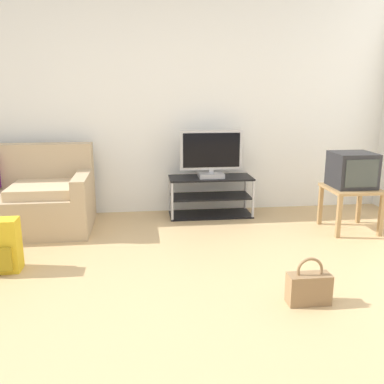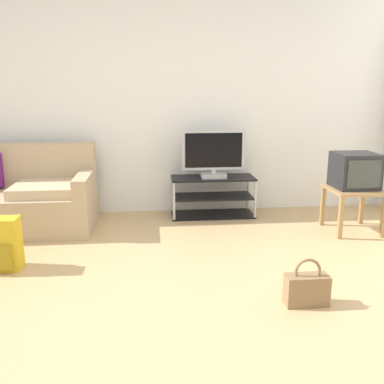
# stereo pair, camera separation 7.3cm
# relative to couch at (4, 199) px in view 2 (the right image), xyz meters

# --- Properties ---
(ground_plane) EXTENTS (9.00, 9.80, 0.02)m
(ground_plane) POSITION_rel_couch_xyz_m (1.35, -1.91, -0.33)
(ground_plane) COLOR tan
(wall_back) EXTENTS (9.00, 0.10, 2.70)m
(wall_back) POSITION_rel_couch_xyz_m (1.35, 0.54, 1.03)
(wall_back) COLOR white
(wall_back) RESTS_ON ground_plane
(couch) EXTENTS (1.81, 0.86, 0.85)m
(couch) POSITION_rel_couch_xyz_m (0.00, 0.00, 0.00)
(couch) COLOR tan
(couch) RESTS_ON ground_plane
(tv_stand) EXTENTS (0.94, 0.40, 0.45)m
(tv_stand) POSITION_rel_couch_xyz_m (2.22, 0.24, -0.09)
(tv_stand) COLOR black
(tv_stand) RESTS_ON ground_plane
(flat_tv) EXTENTS (0.69, 0.22, 0.53)m
(flat_tv) POSITION_rel_couch_xyz_m (2.22, 0.21, 0.40)
(flat_tv) COLOR #B2B2B7
(flat_tv) RESTS_ON tv_stand
(side_table) EXTENTS (0.50, 0.50, 0.45)m
(side_table) POSITION_rel_couch_xyz_m (3.55, -0.45, 0.06)
(side_table) COLOR #9E7A4C
(side_table) RESTS_ON ground_plane
(crt_tv) EXTENTS (0.40, 0.39, 0.35)m
(crt_tv) POSITION_rel_couch_xyz_m (3.55, -0.43, 0.31)
(crt_tv) COLOR #232326
(crt_tv) RESTS_ON side_table
(handbag) EXTENTS (0.29, 0.13, 0.33)m
(handbag) POSITION_rel_couch_xyz_m (2.54, -1.89, -0.20)
(handbag) COLOR olive
(handbag) RESTS_ON ground_plane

